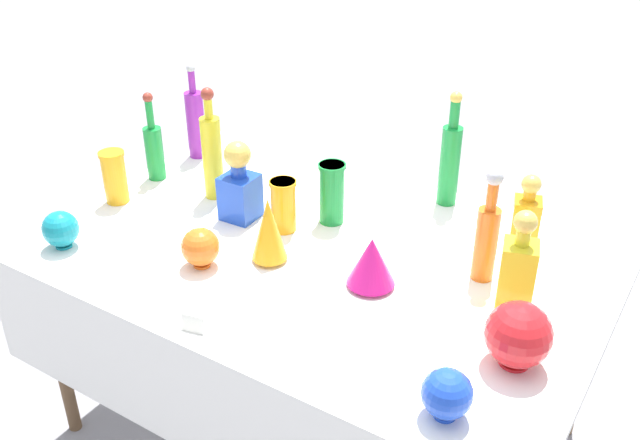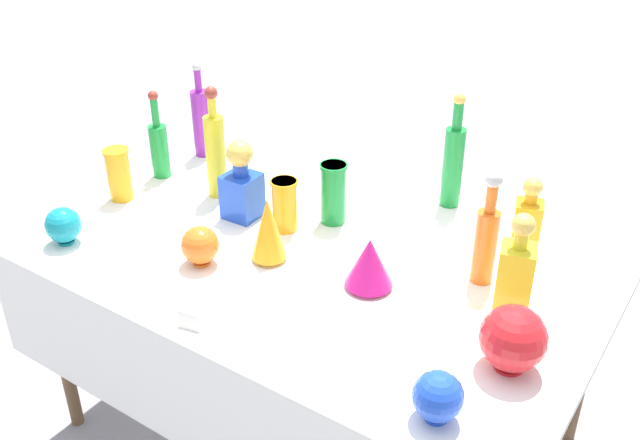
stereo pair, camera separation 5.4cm
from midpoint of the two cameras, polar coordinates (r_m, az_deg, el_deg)
name	(u,v)px [view 1 (the left image)]	position (r m, az deg, el deg)	size (l,w,h in m)	color
ground_plane	(320,429)	(2.65, -0.61, -16.37)	(40.00, 40.00, 0.00)	gray
display_table	(312,272)	(2.17, -1.34, -4.19)	(1.69, 1.13, 0.76)	white
tall_bottle_0	(212,153)	(2.43, -9.27, 5.31)	(0.07, 0.07, 0.39)	yellow
tall_bottle_1	(487,235)	(2.01, 12.46, -1.17)	(0.06, 0.06, 0.34)	orange
tall_bottle_2	(450,160)	(2.39, 9.72, 4.78)	(0.07, 0.07, 0.39)	#198C38
tall_bottle_3	(154,148)	(2.61, -13.72, 5.62)	(0.06, 0.06, 0.32)	#198C38
tall_bottle_4	(196,122)	(2.75, -10.49, 7.73)	(0.07, 0.07, 0.36)	purple
square_decanter_0	(518,271)	(1.90, 14.74, -3.97)	(0.11, 0.11, 0.30)	yellow
square_decanter_1	(239,185)	(2.29, -7.14, 2.81)	(0.11, 0.11, 0.27)	blue
square_decanter_2	(526,217)	(2.20, 15.48, 0.22)	(0.10, 0.10, 0.24)	orange
slender_vase_0	(114,175)	(2.49, -16.73, 3.43)	(0.09, 0.09, 0.18)	orange
slender_vase_1	(283,204)	(2.22, -3.65, 1.29)	(0.09, 0.09, 0.17)	orange
slender_vase_2	(332,191)	(2.26, 0.26, 2.30)	(0.09, 0.09, 0.20)	#198C38
fluted_vase_0	(269,229)	(2.06, -4.88, -0.76)	(0.11, 0.11, 0.21)	orange
fluted_vase_1	(371,261)	(1.96, 3.35, -3.34)	(0.14, 0.14, 0.15)	#C61972
round_bowl_0	(61,229)	(2.29, -20.68, -0.69)	(0.11, 0.11, 0.12)	teal
round_bowl_1	(447,394)	(1.60, 9.14, -13.58)	(0.11, 0.11, 0.12)	blue
round_bowl_2	(518,335)	(1.75, 14.73, -8.87)	(0.16, 0.16, 0.17)	red
round_bowl_3	(200,247)	(2.09, -10.28, -2.15)	(0.11, 0.11, 0.12)	orange
price_tag_left	(193,324)	(1.86, -10.97, -8.16)	(0.06, 0.01, 0.05)	white
cardboard_box_behind_left	(402,249)	(3.30, 6.14, -2.32)	(0.53, 0.53, 0.42)	tan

